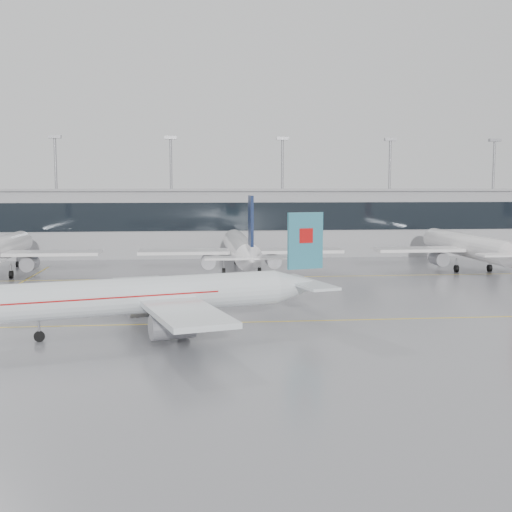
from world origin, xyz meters
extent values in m
plane|color=gray|center=(0.00, 0.00, 0.00)|extent=(320.00, 320.00, 0.00)
cube|color=yellow|center=(0.00, 0.00, 0.01)|extent=(120.00, 0.25, 0.01)
cube|color=yellow|center=(0.00, 30.00, 0.01)|extent=(120.00, 0.25, 0.01)
cube|color=gray|center=(0.00, 62.00, 6.00)|extent=(180.00, 15.00, 12.00)
cube|color=black|center=(0.00, 54.45, 7.50)|extent=(180.00, 0.20, 5.00)
cube|color=gray|center=(0.00, 62.00, 12.20)|extent=(182.00, 16.00, 0.40)
cylinder|color=gray|center=(-33.00, 68.00, 11.00)|extent=(0.50, 0.50, 22.00)
cube|color=gray|center=(-33.00, 68.00, 22.30)|extent=(2.40, 1.00, 0.60)
cylinder|color=gray|center=(-11.00, 68.00, 11.00)|extent=(0.50, 0.50, 22.00)
cube|color=gray|center=(-11.00, 68.00, 22.30)|extent=(2.40, 1.00, 0.60)
cylinder|color=gray|center=(11.00, 68.00, 11.00)|extent=(0.50, 0.50, 22.00)
cube|color=gray|center=(11.00, 68.00, 22.30)|extent=(2.40, 1.00, 0.60)
cylinder|color=gray|center=(33.00, 68.00, 11.00)|extent=(0.50, 0.50, 22.00)
cube|color=gray|center=(33.00, 68.00, 22.30)|extent=(2.40, 1.00, 0.60)
cylinder|color=gray|center=(55.00, 68.00, 11.00)|extent=(0.50, 0.50, 22.00)
cube|color=gray|center=(55.00, 68.00, 22.30)|extent=(2.40, 1.00, 0.60)
cylinder|color=silver|center=(-11.13, -3.47, 3.36)|extent=(24.11, 9.62, 3.17)
cone|color=silver|center=(3.19, 0.57, 3.36)|extent=(6.25, 4.57, 3.17)
cube|color=silver|center=(-9.69, -3.06, 2.96)|extent=(11.93, 26.55, 0.45)
cube|color=silver|center=(3.38, 0.63, 3.66)|extent=(5.43, 10.45, 0.25)
cube|color=teal|center=(3.57, 0.68, 7.64)|extent=(3.56, 1.32, 5.41)
cylinder|color=gray|center=(-8.87, -7.82, 1.46)|extent=(4.04, 3.00, 2.10)
cylinder|color=gray|center=(-11.48, 1.42, 1.46)|extent=(4.04, 3.00, 2.10)
cylinder|color=gray|center=(-19.87, -5.94, 1.11)|extent=(0.20, 0.20, 1.32)
cylinder|color=black|center=(-19.87, -5.94, 0.45)|extent=(0.95, 0.53, 0.90)
cylinder|color=gray|center=(-8.02, -5.29, 1.21)|extent=(0.24, 0.24, 1.32)
cylinder|color=black|center=(-8.02, -5.29, 0.55)|extent=(1.18, 0.73, 1.10)
cylinder|color=gray|center=(-9.43, -0.29, 1.21)|extent=(0.24, 0.24, 1.32)
cylinder|color=black|center=(-9.43, -0.29, 0.55)|extent=(1.18, 0.73, 1.10)
cube|color=#B70F0F|center=(3.57, 0.68, 8.14)|extent=(1.47, 0.81, 1.40)
cube|color=#B70F0F|center=(-14.02, -4.29, 3.56)|extent=(18.19, 7.97, 0.12)
cone|color=white|center=(-35.00, 50.68, 3.80)|extent=(3.59, 4.00, 3.59)
cylinder|color=gray|center=(-30.20, 34.00, 1.90)|extent=(2.10, 3.60, 2.10)
cylinder|color=gray|center=(-35.00, 45.68, 1.23)|extent=(0.20, 0.20, 1.56)
cylinder|color=black|center=(-35.00, 45.68, 0.45)|extent=(0.30, 0.90, 0.90)
cylinder|color=gray|center=(-32.40, 32.50, 1.33)|extent=(0.24, 0.24, 1.56)
cylinder|color=black|center=(-32.40, 32.50, 0.55)|extent=(0.45, 1.10, 1.10)
cylinder|color=white|center=(0.00, 35.00, 3.80)|extent=(3.59, 27.36, 3.59)
cone|color=white|center=(0.00, 50.68, 3.80)|extent=(3.59, 4.00, 3.59)
cone|color=white|center=(0.00, 18.52, 3.80)|extent=(3.59, 5.60, 3.59)
cube|color=white|center=(0.00, 33.50, 3.40)|extent=(29.64, 5.00, 0.45)
cube|color=white|center=(0.00, 18.32, 4.10)|extent=(11.40, 2.80, 0.25)
cube|color=#0F1B3F|center=(0.00, 18.12, 8.66)|extent=(0.35, 3.60, 6.12)
cylinder|color=gray|center=(-4.80, 34.00, 1.90)|extent=(2.10, 3.60, 2.10)
cylinder|color=gray|center=(4.80, 34.00, 1.90)|extent=(2.10, 3.60, 2.10)
cylinder|color=gray|center=(0.00, 45.68, 1.23)|extent=(0.20, 0.20, 1.56)
cylinder|color=black|center=(0.00, 45.68, 0.45)|extent=(0.30, 0.90, 0.90)
cylinder|color=gray|center=(-2.60, 32.50, 1.33)|extent=(0.24, 0.24, 1.56)
cylinder|color=black|center=(-2.60, 32.50, 0.55)|extent=(0.45, 1.10, 1.10)
cylinder|color=gray|center=(2.60, 32.50, 1.33)|extent=(0.24, 0.24, 1.56)
cylinder|color=black|center=(2.60, 32.50, 0.55)|extent=(0.45, 1.10, 1.10)
cylinder|color=white|center=(35.00, 35.00, 3.80)|extent=(3.59, 27.36, 3.59)
cone|color=white|center=(35.00, 50.68, 3.80)|extent=(3.59, 4.00, 3.59)
cube|color=white|center=(35.00, 33.50, 3.40)|extent=(29.64, 5.00, 0.45)
cylinder|color=gray|center=(30.20, 34.00, 1.90)|extent=(2.10, 3.60, 2.10)
cylinder|color=gray|center=(39.80, 34.00, 1.90)|extent=(2.10, 3.60, 2.10)
cylinder|color=gray|center=(35.00, 45.68, 1.23)|extent=(0.20, 0.20, 1.56)
cylinder|color=black|center=(35.00, 45.68, 0.45)|extent=(0.30, 0.90, 0.90)
cylinder|color=gray|center=(32.40, 32.50, 1.33)|extent=(0.24, 0.24, 1.56)
cylinder|color=black|center=(32.40, 32.50, 0.55)|extent=(0.45, 1.10, 1.10)
cylinder|color=gray|center=(37.60, 32.50, 1.33)|extent=(0.24, 0.24, 1.56)
cylinder|color=black|center=(37.60, 32.50, 0.55)|extent=(0.45, 1.10, 1.10)
camera|label=1|loc=(-7.31, -59.46, 12.75)|focal=45.00mm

